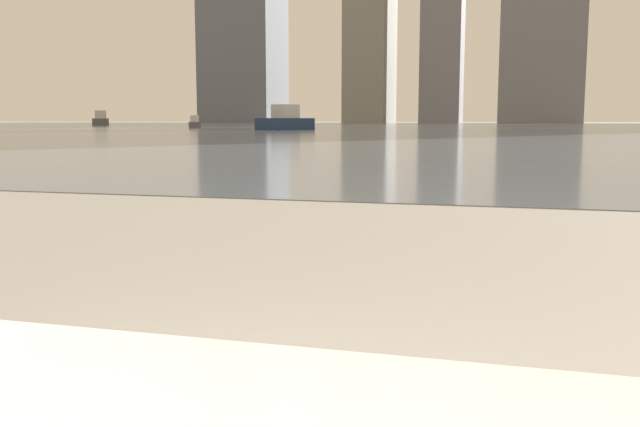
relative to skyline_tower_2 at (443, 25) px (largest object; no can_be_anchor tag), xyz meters
The scene contains 5 objects.
harbor_water 59.35m from the skyline_tower_2, 77.92° to the right, with size 180.00×110.00×0.01m.
harbor_boat_3 59.15m from the skyline_tower_2, 125.22° to the right, with size 3.47×4.62×1.66m.
harbor_boat_4 64.96m from the skyline_tower_2, 103.19° to the right, with size 2.15×2.92×1.05m.
harbor_boat_5 72.32m from the skyline_tower_2, 92.53° to the right, with size 3.13×4.91×1.74m.
skyline_tower_2 is the anchor object (origin of this frame).
Camera 1 is at (0.58, 0.19, 0.83)m, focal length 40.00 mm.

